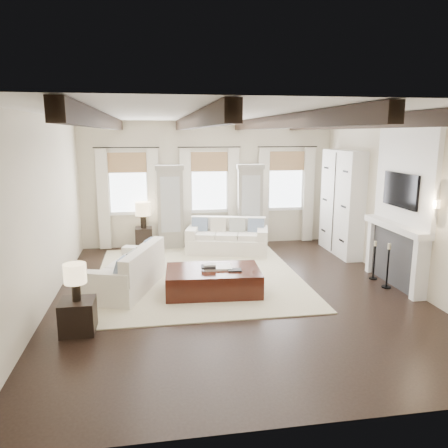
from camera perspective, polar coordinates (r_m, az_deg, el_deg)
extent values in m
plane|color=black|center=(8.13, 1.57, -9.07)|extent=(7.50, 7.50, 0.00)
cube|color=beige|center=(11.37, -1.98, 5.24)|extent=(6.50, 0.04, 3.20)
cube|color=beige|center=(4.18, 11.52, -6.42)|extent=(6.50, 0.04, 3.20)
cube|color=beige|center=(7.78, -22.59, 1.31)|extent=(0.04, 7.50, 3.20)
cube|color=beige|center=(8.91, 22.64, 2.53)|extent=(0.04, 7.50, 3.20)
cube|color=white|center=(7.60, 1.71, 14.10)|extent=(6.50, 7.50, 0.04)
cube|color=black|center=(7.50, -15.48, 12.80)|extent=(0.16, 7.40, 0.22)
cube|color=black|center=(7.49, -4.09, 13.19)|extent=(0.16, 7.40, 0.22)
cube|color=black|center=(7.78, 7.28, 13.07)|extent=(0.16, 7.40, 0.22)
cube|color=black|center=(8.31, 17.15, 12.57)|extent=(0.16, 7.40, 0.22)
cube|color=white|center=(11.26, -12.40, 5.16)|extent=(0.90, 0.03, 1.45)
cube|color=#A37A50|center=(11.15, -12.54, 7.83)|extent=(0.94, 0.04, 0.50)
cube|color=white|center=(11.26, -15.50, 3.06)|extent=(0.28, 0.08, 2.50)
cube|color=white|center=(11.19, -9.17, 3.29)|extent=(0.28, 0.08, 2.50)
cylinder|color=black|center=(11.09, -12.64, 9.72)|extent=(1.60, 0.02, 0.02)
cube|color=white|center=(11.34, -1.96, 5.47)|extent=(0.90, 0.03, 1.45)
cube|color=#A37A50|center=(11.23, -1.94, 8.13)|extent=(0.94, 0.04, 0.50)
cube|color=white|center=(11.22, -5.02, 3.42)|extent=(0.28, 0.08, 2.50)
cube|color=white|center=(11.38, 1.22, 3.58)|extent=(0.28, 0.08, 2.50)
cylinder|color=black|center=(11.17, -1.92, 10.01)|extent=(1.60, 0.02, 0.02)
cube|color=white|center=(11.78, 8.03, 5.60)|extent=(0.90, 0.03, 1.45)
cube|color=#A37A50|center=(11.68, 8.19, 8.15)|extent=(0.94, 0.04, 0.50)
cube|color=white|center=(11.56, 5.18, 3.65)|extent=(0.28, 0.08, 2.50)
cube|color=white|center=(11.93, 10.97, 3.74)|extent=(0.28, 0.08, 2.50)
cylinder|color=black|center=(11.61, 8.32, 9.96)|extent=(1.60, 0.02, 0.02)
cube|color=#9F9B8F|center=(11.16, -7.04, 1.92)|extent=(0.64, 0.38, 2.00)
cube|color=#B2B7BA|center=(10.93, -7.01, 2.51)|extent=(0.48, 0.02, 1.40)
cube|color=#9F9B8F|center=(11.03, -7.18, 7.35)|extent=(0.70, 0.42, 0.12)
cube|color=#9F9B8F|center=(11.42, 3.30, 2.21)|extent=(0.64, 0.38, 2.00)
cube|color=#B2B7BA|center=(11.20, 3.53, 2.80)|extent=(0.48, 0.02, 1.40)
cube|color=#9F9B8F|center=(11.29, 3.36, 7.52)|extent=(0.70, 0.42, 0.12)
cube|color=#2D2D30|center=(9.07, 21.64, -4.03)|extent=(0.18, 1.50, 1.10)
cube|color=black|center=(9.10, 21.40, -4.96)|extent=(0.10, 0.90, 0.70)
cube|color=white|center=(8.39, 24.26, -5.50)|extent=(0.26, 0.14, 1.10)
cube|color=white|center=(9.74, 18.98, -2.79)|extent=(0.26, 0.14, 1.10)
cube|color=white|center=(8.90, 21.54, -0.28)|extent=(0.32, 1.90, 0.12)
cube|color=white|center=(8.82, 22.62, 5.73)|extent=(0.10, 1.90, 1.80)
cube|color=black|center=(8.81, 22.10, 4.12)|extent=(0.07, 1.10, 0.64)
cylinder|color=#FFD899|center=(7.97, 26.06, 2.34)|extent=(0.10, 0.10, 0.14)
cube|color=silver|center=(10.91, 15.13, 2.71)|extent=(0.40, 1.70, 2.50)
cube|color=black|center=(10.83, 14.12, 2.69)|extent=(0.01, 0.02, 2.40)
cube|color=beige|center=(9.08, -3.43, -6.74)|extent=(4.09, 4.60, 0.02)
cube|color=white|center=(10.76, 0.41, -2.79)|extent=(2.12, 1.35, 0.37)
cube|color=white|center=(11.00, 0.56, -0.22)|extent=(1.86, 0.67, 0.47)
cube|color=white|center=(10.79, -4.14, -1.09)|extent=(0.45, 0.87, 0.24)
cube|color=white|center=(10.65, 5.03, -1.28)|extent=(0.45, 0.87, 0.24)
cube|color=white|center=(10.71, -2.50, -1.47)|extent=(0.65, 0.67, 0.13)
cube|color=white|center=(10.66, 0.39, -1.54)|extent=(0.65, 0.67, 0.13)
cube|color=white|center=(10.63, 3.31, -1.59)|extent=(0.65, 0.67, 0.13)
cube|color=slate|center=(10.91, -3.17, -0.18)|extent=(0.43, 0.30, 0.41)
cube|color=silver|center=(10.86, -0.73, -0.23)|extent=(0.43, 0.30, 0.41)
cube|color=beige|center=(10.82, 1.73, -0.27)|extent=(0.43, 0.30, 0.41)
cube|color=slate|center=(10.80, 4.20, -0.32)|extent=(0.43, 0.30, 0.41)
cube|color=white|center=(8.46, -12.51, -7.18)|extent=(1.47, 2.12, 0.37)
cube|color=white|center=(8.21, -10.47, -4.64)|extent=(0.81, 1.80, 0.46)
cube|color=white|center=(9.12, -10.56, -3.71)|extent=(0.86, 0.50, 0.24)
cube|color=white|center=(7.63, -15.06, -7.00)|extent=(0.86, 0.50, 0.24)
cube|color=white|center=(8.87, -11.53, -4.56)|extent=(0.69, 0.67, 0.13)
cube|color=white|center=(8.40, -12.88, -5.55)|extent=(0.69, 0.67, 0.13)
cube|color=white|center=(7.94, -14.38, -6.65)|extent=(0.69, 0.67, 0.13)
cube|color=slate|center=(8.88, -9.86, -3.18)|extent=(0.32, 0.43, 0.40)
cube|color=silver|center=(8.47, -10.92, -3.96)|extent=(0.32, 0.43, 0.40)
cube|color=beige|center=(8.06, -12.10, -4.82)|extent=(0.32, 0.43, 0.40)
cube|color=slate|center=(7.65, -13.40, -5.77)|extent=(0.32, 0.43, 0.40)
cube|color=black|center=(8.10, -1.44, -7.45)|extent=(1.77, 1.18, 0.45)
cube|color=white|center=(8.09, -0.84, -5.65)|extent=(0.52, 0.41, 0.04)
cube|color=#262628|center=(7.98, -2.05, -5.61)|extent=(0.27, 0.22, 0.04)
cube|color=beige|center=(7.98, -1.89, -5.34)|extent=(0.23, 0.18, 0.03)
cube|color=#262628|center=(7.94, 1.40, -6.04)|extent=(0.25, 0.20, 0.03)
cube|color=black|center=(6.91, -18.53, -11.36)|extent=(0.50, 0.50, 0.50)
cylinder|color=black|center=(6.77, -18.74, -8.38)|extent=(0.13, 0.13, 0.27)
cylinder|color=#F9D89E|center=(6.68, -18.90, -6.13)|extent=(0.32, 0.32, 0.29)
cube|color=black|center=(10.98, -10.40, -2.04)|extent=(0.41, 0.41, 0.61)
cylinder|color=black|center=(10.88, -10.49, 0.31)|extent=(0.14, 0.14, 0.31)
cylinder|color=#F9D89E|center=(10.82, -10.55, 1.96)|extent=(0.37, 0.37, 0.33)
cylinder|color=black|center=(8.98, 20.42, -7.71)|extent=(0.18, 0.18, 0.02)
cylinder|color=black|center=(8.87, 20.59, -5.42)|extent=(0.03, 0.03, 0.77)
cylinder|color=beige|center=(8.76, 20.79, -2.74)|extent=(0.07, 0.07, 0.11)
cylinder|color=black|center=(9.40, 18.88, -6.73)|extent=(0.16, 0.16, 0.02)
cylinder|color=black|center=(9.31, 19.01, -4.74)|extent=(0.03, 0.03, 0.70)
cylinder|color=beige|center=(9.21, 19.17, -2.42)|extent=(0.06, 0.06, 0.10)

